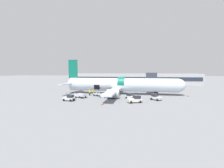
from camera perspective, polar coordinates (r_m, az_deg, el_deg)
name	(u,v)px	position (r m, az deg, el deg)	size (l,w,h in m)	color
ground_plane	(123,95)	(43.90, 4.40, -4.32)	(500.00, 500.00, 0.00)	slate
terminal_strip	(132,79)	(87.18, 7.44, 1.98)	(72.63, 11.85, 5.86)	#B2B2B7
jet_bridge_stub	(150,77)	(53.76, 14.34, 2.56)	(3.30, 13.85, 6.59)	#4C4C51
airplane	(120,85)	(46.26, 3.06, -0.36)	(37.43, 31.50, 10.76)	silver
baggage_tug_lead	(130,96)	(38.35, 7.05, -4.73)	(3.05, 2.68, 1.36)	silver
baggage_tug_mid	(135,99)	(33.75, 8.78, -5.82)	(3.60, 2.85, 1.62)	silver
baggage_tug_rear	(156,97)	(37.88, 16.30, -4.93)	(2.85, 2.72, 1.49)	silver
baggage_tug_spare	(69,98)	(36.75, -16.00, -5.24)	(2.94, 2.00, 1.43)	silver
baggage_cart_loading	(99,94)	(42.43, -5.07, -3.99)	(4.04, 2.64, 0.93)	#B7BABF
baggage_cart_queued	(81,96)	(40.24, -11.68, -4.45)	(3.89, 2.57, 1.10)	silver
ground_crew_loader_a	(90,92)	(43.84, -8.56, -3.11)	(0.61, 0.56, 1.82)	black
ground_crew_loader_b	(105,95)	(39.02, -2.72, -4.13)	(0.58, 0.46, 1.66)	#1E2338
ground_crew_driver	(108,93)	(41.43, -1.39, -3.63)	(0.51, 0.55, 1.65)	#1E2338
ground_crew_supervisor	(93,92)	(45.00, -7.23, -2.99)	(0.57, 0.51, 1.68)	black
suitcase_on_tarmac_upright	(100,97)	(39.87, -4.49, -4.83)	(0.35, 0.29, 0.65)	#14472D
safety_cone_nose	(188,96)	(46.70, 26.93, -3.93)	(0.53, 0.53, 0.58)	black
safety_cone_engine_left	(102,104)	(31.29, -3.68, -7.43)	(0.47, 0.47, 0.57)	black
safety_cone_wingtip	(118,98)	(38.27, 2.12, -5.17)	(0.47, 0.47, 0.63)	black
safety_cone_tail	(67,93)	(49.65, -16.94, -3.17)	(0.44, 0.44, 0.57)	black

